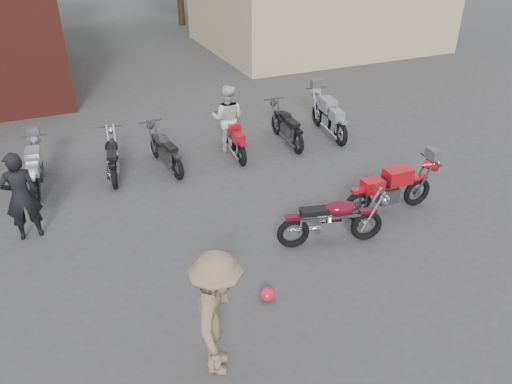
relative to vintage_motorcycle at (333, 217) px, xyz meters
name	(u,v)px	position (x,y,z in m)	size (l,w,h in m)	color
ground	(317,268)	(-0.65, -0.56, -0.58)	(90.00, 90.00, 0.00)	#37373A
stucco_building	(316,6)	(7.85, 14.44, 1.17)	(10.00, 8.00, 3.50)	tan
vintage_motorcycle	(333,217)	(0.00, 0.00, 0.00)	(2.01, 0.66, 1.16)	#570A1B
sportbike	(391,187)	(1.72, 0.50, 0.02)	(2.06, 0.68, 1.20)	red
helmet	(267,294)	(-1.83, -0.98, -0.46)	(0.26, 0.26, 0.24)	red
person_dark	(21,196)	(-5.32, 2.60, 0.33)	(0.66, 0.44, 1.82)	black
person_light	(228,119)	(-0.27, 4.82, 0.31)	(0.87, 0.68, 1.79)	silver
person_tan	(217,315)	(-3.01, -1.95, 0.39)	(1.25, 0.72, 1.93)	#816850
row_bike_1	(35,166)	(-5.04, 4.67, -0.04)	(1.87, 0.62, 1.08)	gray
row_bike_2	(112,155)	(-3.32, 4.58, -0.05)	(1.83, 0.60, 1.06)	black
row_bike_3	(165,148)	(-2.08, 4.45, -0.04)	(1.86, 0.62, 1.08)	#28272A
row_bike_4	(234,136)	(-0.24, 4.50, -0.06)	(1.81, 0.60, 1.05)	#AC0E23
row_bike_5	(287,124)	(1.35, 4.60, -0.02)	(1.94, 0.64, 1.12)	black
row_bike_6	(329,114)	(2.71, 4.65, 0.04)	(2.13, 0.70, 1.23)	gray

